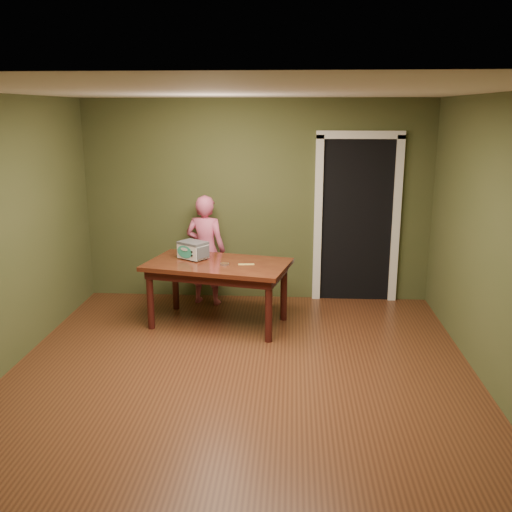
% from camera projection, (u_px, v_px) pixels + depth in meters
% --- Properties ---
extents(floor, '(5.00, 5.00, 0.00)m').
position_uv_depth(floor, '(239.00, 381.00, 5.30)').
color(floor, '#592F19').
rests_on(floor, ground).
extents(room_shell, '(4.52, 5.02, 2.61)m').
position_uv_depth(room_shell, '(238.00, 199.00, 4.88)').
color(room_shell, '#444927').
rests_on(room_shell, ground).
extents(doorway, '(1.10, 0.66, 2.25)m').
position_uv_depth(doorway, '(354.00, 217.00, 7.65)').
color(doorway, black).
rests_on(doorway, ground).
extents(dining_table, '(1.76, 1.22, 0.75)m').
position_uv_depth(dining_table, '(218.00, 271.00, 6.57)').
color(dining_table, '#3C160D').
rests_on(dining_table, floor).
extents(toy_oven, '(0.39, 0.36, 0.21)m').
position_uv_depth(toy_oven, '(193.00, 249.00, 6.67)').
color(toy_oven, '#4C4F54').
rests_on(toy_oven, dining_table).
extents(baking_pan, '(0.10, 0.10, 0.02)m').
position_uv_depth(baking_pan, '(225.00, 264.00, 6.43)').
color(baking_pan, silver).
rests_on(baking_pan, dining_table).
extents(spatula, '(0.18, 0.04, 0.01)m').
position_uv_depth(spatula, '(246.00, 264.00, 6.45)').
color(spatula, '#FFE96E').
rests_on(spatula, dining_table).
extents(child, '(0.57, 0.44, 1.42)m').
position_uv_depth(child, '(206.00, 250.00, 7.29)').
color(child, '#CA5377').
rests_on(child, floor).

